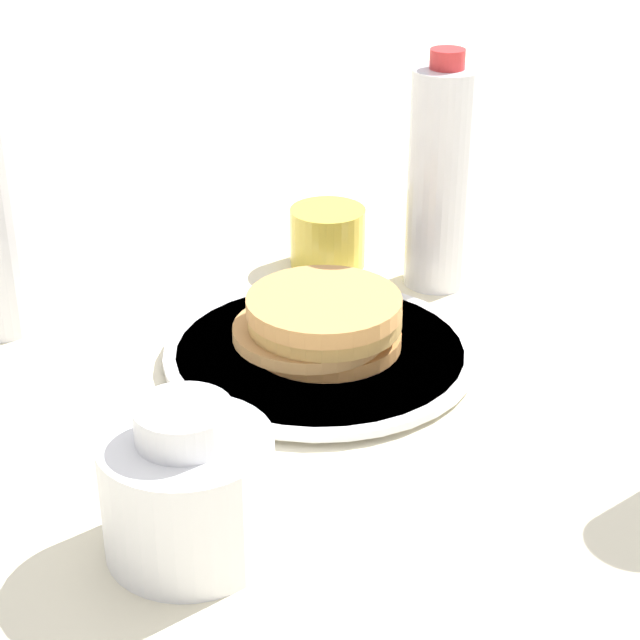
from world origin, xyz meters
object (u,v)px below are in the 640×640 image
at_px(water_bottle_mid, 441,178).
at_px(cream_jug, 188,488).
at_px(plate, 320,354).
at_px(pancake_stack, 321,322).
at_px(juice_glass, 328,237).

bearing_deg(water_bottle_mid, cream_jug, 9.85).
xyz_separation_m(plate, water_bottle_mid, (-0.20, -0.00, 0.10)).
height_order(plate, pancake_stack, pancake_stack).
height_order(pancake_stack, juice_glass, pancake_stack).
distance_m(cream_jug, water_bottle_mid, 0.46).
distance_m(juice_glass, cream_jug, 0.47).
bearing_deg(pancake_stack, juice_glass, -145.90).
relative_size(plate, juice_glass, 3.51).
bearing_deg(pancake_stack, cream_jug, 16.71).
xyz_separation_m(pancake_stack, water_bottle_mid, (-0.20, -0.00, 0.07)).
distance_m(juice_glass, water_bottle_mid, 0.14).
bearing_deg(plate, pancake_stack, 71.14).
relative_size(plate, water_bottle_mid, 1.16).
bearing_deg(cream_jug, plate, -162.92).
height_order(juice_glass, cream_jug, cream_jug).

